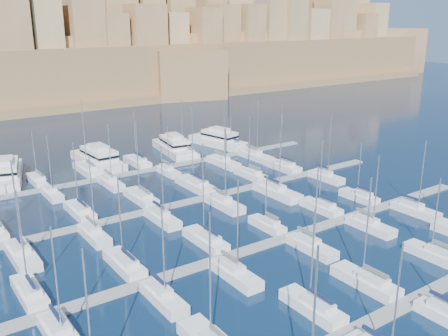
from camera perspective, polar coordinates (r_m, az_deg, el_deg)
ground at (r=86.66m, az=2.08°, el=-5.26°), size 600.00×600.00×0.00m
pontoon_near at (r=65.61m, az=20.80°, el=-13.97°), size 84.00×2.00×0.40m
pontoon_mid_near at (r=78.14m, az=7.42°, el=-7.80°), size 84.00×2.00×0.40m
pontoon_mid_far at (r=94.21m, az=-1.59°, el=-3.27°), size 84.00×2.00×0.40m
pontoon_far at (r=112.31m, az=-7.79°, el=-0.07°), size 84.00×2.00×0.40m
sailboat_2 at (r=60.29m, az=10.14°, el=-15.37°), size 2.63×8.76×12.90m
sailboat_3 at (r=66.79m, az=15.93°, el=-12.35°), size 2.82×9.41×14.66m
sailboat_4 at (r=76.85m, az=22.90°, el=-9.09°), size 2.50×8.34×12.17m
sailboat_12 at (r=66.43m, az=-21.32°, el=-13.10°), size 2.60×8.66×13.98m
sailboat_13 at (r=69.74m, az=-11.28°, el=-10.71°), size 2.68×8.93×12.90m
sailboat_14 at (r=75.28m, az=-2.08°, el=-8.19°), size 2.74×9.14×15.73m
sailboat_15 at (r=80.72m, az=4.98°, el=-6.50°), size 2.19×7.30×10.77m
sailboat_16 at (r=89.20m, az=11.04°, el=-4.41°), size 2.53×8.43×12.97m
sailboat_17 at (r=95.94m, az=15.21°, el=-3.18°), size 2.38×7.95×11.24m
sailboat_18 at (r=57.63m, az=-18.17°, el=-17.68°), size 2.70×8.99×13.56m
sailboat_19 at (r=61.62m, az=-6.98°, el=-14.45°), size 2.47×8.22×13.00m
sailboat_20 at (r=66.13m, az=1.24°, el=-11.97°), size 2.64×8.81×13.98m
sailboat_21 at (r=74.36m, az=9.92°, el=-8.81°), size 2.55×8.50×13.29m
sailboat_22 at (r=83.42m, az=16.35°, el=-6.34°), size 2.54×8.47×12.84m
sailboat_23 at (r=92.35m, az=21.00°, el=-4.51°), size 2.57×8.58×13.48m
sailboat_25 at (r=89.33m, az=-16.14°, el=-4.75°), size 2.80×9.32×13.01m
sailboat_26 at (r=93.41m, az=-9.47°, el=-3.32°), size 2.89×9.62×15.33m
sailboat_27 at (r=99.13m, az=-3.34°, el=-1.90°), size 3.16×10.53×16.47m
sailboat_28 at (r=105.62m, az=3.05°, el=-0.73°), size 2.60×8.66×13.43m
sailboat_29 at (r=111.92m, az=6.70°, el=0.21°), size 2.97×9.90×14.72m
sailboat_30 at (r=76.25m, az=-22.10°, el=-9.17°), size 3.02×10.07×14.98m
sailboat_31 at (r=79.55m, az=-14.63°, el=-7.35°), size 2.51×8.38×13.43m
sailboat_32 at (r=83.62m, az=-7.09°, el=-5.69°), size 2.63×8.78×13.44m
sailboat_33 at (r=89.24m, az=-0.04°, el=-4.06°), size 2.83×9.45×14.77m
sailboat_34 at (r=95.50m, az=6.04°, el=-2.71°), size 3.31×11.02×16.19m
sailboat_35 at (r=106.06m, az=11.56°, el=-0.98°), size 2.52×8.39×13.80m
sailboat_37 at (r=108.77m, az=-20.51°, el=-1.29°), size 2.57×8.57×11.70m
sailboat_38 at (r=112.62m, az=-15.28°, el=-0.17°), size 3.18×10.61×16.53m
sailboat_39 at (r=116.30m, az=-9.87°, el=0.70°), size 2.87×9.56×12.76m
sailboat_40 at (r=122.19m, az=-4.60°, el=1.70°), size 3.07×10.24×14.38m
sailboat_41 at (r=129.07m, az=0.91°, el=2.57°), size 2.68×8.95×14.02m
sailboat_43 at (r=99.58m, az=-19.07°, el=-2.78°), size 2.31×7.71×12.42m
sailboat_44 at (r=102.64m, az=-12.81°, el=-1.67°), size 2.56×8.54×13.21m
sailboat_45 at (r=108.37m, az=-6.44°, el=-0.37°), size 2.29×7.62×10.93m
sailboat_46 at (r=114.27m, az=-0.11°, el=0.68°), size 3.01×10.02×15.57m
sailboat_47 at (r=119.63m, az=3.60°, el=1.39°), size 3.05×10.17×14.53m
motor_yacht_a at (r=112.71m, az=-23.65°, el=-0.50°), size 10.46×19.95×5.25m
motor_yacht_b at (r=117.59m, az=-14.17°, el=1.11°), size 6.59×18.97×5.25m
motor_yacht_c at (r=125.04m, az=-5.74°, el=2.48°), size 7.91×18.24×5.25m
motor_yacht_d at (r=131.57m, az=-0.68°, el=3.29°), size 8.51×17.82×5.25m
fortified_city at (r=225.19m, az=-22.90°, el=11.03°), size 460.00×108.95×59.52m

